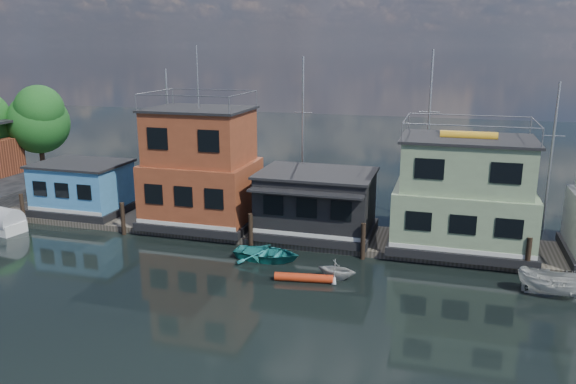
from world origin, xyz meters
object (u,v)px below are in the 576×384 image
(dinghy_teal, at_px, (267,253))
(motorboat, at_px, (558,283))
(houseboat_green, at_px, (464,196))
(red_kayak, at_px, (304,278))
(houseboat_blue, at_px, (83,187))
(houseboat_dark, at_px, (316,203))
(houseboat_red, at_px, (201,170))
(dinghy_white, at_px, (337,269))

(dinghy_teal, xyz_separation_m, motorboat, (15.51, -0.72, 0.32))
(houseboat_green, bearing_deg, red_kayak, -138.95)
(dinghy_teal, distance_m, red_kayak, 3.77)
(houseboat_green, xyz_separation_m, dinghy_teal, (-10.87, -4.53, -3.14))
(houseboat_blue, bearing_deg, dinghy_teal, -16.18)
(houseboat_dark, xyz_separation_m, houseboat_green, (9.00, 0.02, 1.13))
(dinghy_teal, relative_size, red_kayak, 1.25)
(houseboat_blue, height_order, houseboat_green, houseboat_green)
(houseboat_red, height_order, dinghy_teal, houseboat_red)
(houseboat_red, xyz_separation_m, dinghy_white, (10.61, -6.12, -3.55))
(houseboat_blue, xyz_separation_m, houseboat_red, (9.50, 0.00, 1.90))
(houseboat_blue, relative_size, red_kayak, 2.04)
(houseboat_dark, bearing_deg, motorboat, -21.01)
(houseboat_blue, height_order, houseboat_red, houseboat_red)
(houseboat_red, height_order, motorboat, houseboat_red)
(houseboat_red, height_order, dinghy_white, houseboat_red)
(red_kayak, bearing_deg, houseboat_blue, 151.19)
(houseboat_blue, distance_m, houseboat_dark, 17.50)
(red_kayak, bearing_deg, houseboat_dark, 90.00)
(houseboat_red, distance_m, dinghy_teal, 8.47)
(dinghy_white, bearing_deg, houseboat_red, 66.53)
(houseboat_green, bearing_deg, dinghy_teal, -157.37)
(houseboat_green, xyz_separation_m, red_kayak, (-8.00, -6.97, -3.32))
(houseboat_dark, bearing_deg, houseboat_blue, 179.94)
(motorboat, bearing_deg, dinghy_teal, 93.51)
(houseboat_red, relative_size, dinghy_white, 5.67)
(dinghy_teal, bearing_deg, dinghy_white, -108.08)
(houseboat_green, bearing_deg, houseboat_dark, -179.88)
(houseboat_green, distance_m, dinghy_white, 9.34)
(houseboat_blue, height_order, red_kayak, houseboat_blue)
(houseboat_red, xyz_separation_m, motorboat, (21.64, -5.26, -3.37))
(houseboat_red, bearing_deg, houseboat_green, 0.00)
(houseboat_dark, bearing_deg, houseboat_green, 0.12)
(houseboat_dark, bearing_deg, dinghy_white, -66.82)
(dinghy_white, relative_size, motorboat, 0.55)
(houseboat_dark, relative_size, houseboat_green, 0.88)
(houseboat_dark, height_order, dinghy_teal, houseboat_dark)
(houseboat_dark, height_order, red_kayak, houseboat_dark)
(houseboat_dark, distance_m, dinghy_white, 6.89)
(houseboat_blue, bearing_deg, dinghy_white, -16.92)
(dinghy_white, distance_m, dinghy_teal, 4.76)
(houseboat_red, height_order, houseboat_green, houseboat_red)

